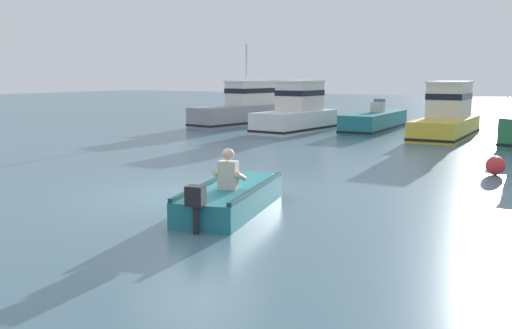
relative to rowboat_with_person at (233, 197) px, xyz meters
name	(u,v)px	position (x,y,z in m)	size (l,w,h in m)	color
ground_plane	(195,195)	(-1.42, 0.69, -0.25)	(120.00, 120.00, 0.00)	slate
rowboat_with_person	(233,197)	(0.00, 0.00, 0.00)	(1.86, 3.69, 1.19)	#1E727A
moored_boat_grey	(247,108)	(-10.00, 15.83, 0.57)	(2.42, 6.78, 4.01)	gray
moored_boat_white	(296,113)	(-6.18, 13.99, 0.58)	(2.12, 4.68, 2.25)	white
moored_boat_teal	(374,122)	(-3.37, 16.18, 0.14)	(1.90, 5.62, 1.40)	#1E727A
moored_boat_yellow	(447,117)	(0.07, 15.15, 0.57)	(2.03, 5.54, 2.24)	gold
mooring_buoy	(495,166)	(3.43, 6.69, -0.01)	(0.48, 0.48, 0.48)	red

